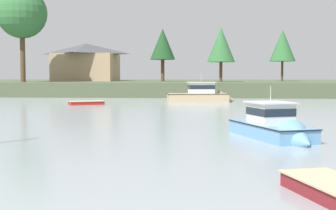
{
  "coord_description": "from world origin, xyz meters",
  "views": [
    {
      "loc": [
        6.35,
        -5.34,
        3.12
      ],
      "look_at": [
        3.22,
        32.69,
        0.7
      ],
      "focal_mm": 51.56,
      "sensor_mm": 36.0,
      "label": 1
    }
  ],
  "objects": [
    {
      "name": "dinghy_red",
      "position": [
        -6.13,
        43.43,
        0.13
      ],
      "size": [
        3.92,
        3.05,
        0.53
      ],
      "color": "#B2231E",
      "rests_on": "ground"
    },
    {
      "name": "far_shore_bank",
      "position": [
        0.0,
        79.8,
        1.0
      ],
      "size": [
        215.58,
        43.98,
        2.01
      ],
      "primitive_type": "cube",
      "color": "#4C563D",
      "rests_on": "ground"
    },
    {
      "name": "shore_tree_right",
      "position": [
        18.63,
        75.81,
        7.88
      ],
      "size": [
        4.27,
        4.27,
        8.51
      ],
      "color": "brown",
      "rests_on": "far_shore_bank"
    },
    {
      "name": "cruiser_skyblue",
      "position": [
        9.68,
        18.05,
        0.41
      ],
      "size": [
        4.07,
        6.64,
        3.33
      ],
      "color": "#669ECC",
      "rests_on": "ground"
    },
    {
      "name": "shore_tree_far_right",
      "position": [
        -21.04,
        64.39,
        12.06
      ],
      "size": [
        7.38,
        7.38,
        13.82
      ],
      "color": "brown",
      "rests_on": "far_shore_bank"
    },
    {
      "name": "cottage_near_water",
      "position": [
        -14.64,
        76.97,
        5.33
      ],
      "size": [
        11.0,
        9.71,
        6.45
      ],
      "color": "tan",
      "rests_on": "far_shore_bank"
    },
    {
      "name": "shore_tree_right_mid",
      "position": [
        -0.87,
        71.91,
        7.91
      ],
      "size": [
        4.04,
        4.04,
        8.44
      ],
      "color": "brown",
      "rests_on": "far_shore_bank"
    },
    {
      "name": "shore_tree_center_left",
      "position": [
        8.34,
        68.6,
        7.58
      ],
      "size": [
        4.24,
        4.24,
        8.2
      ],
      "color": "brown",
      "rests_on": "far_shore_bank"
    },
    {
      "name": "dinghy_maroon",
      "position": [
        9.58,
        6.95,
        0.15
      ],
      "size": [
        2.48,
        3.71,
        0.6
      ],
      "color": "maroon",
      "rests_on": "ground"
    },
    {
      "name": "cruiser_sand",
      "position": [
        6.0,
        49.32,
        0.53
      ],
      "size": [
        8.07,
        3.84,
        4.07
      ],
      "color": "tan",
      "rests_on": "ground"
    }
  ]
}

